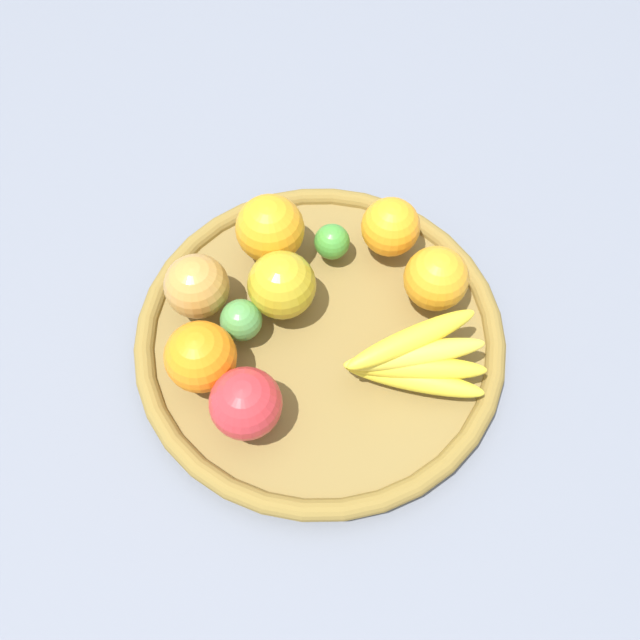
% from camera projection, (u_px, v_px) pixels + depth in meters
% --- Properties ---
extents(ground_plane, '(2.40, 2.40, 0.00)m').
position_uv_depth(ground_plane, '(320.00, 342.00, 0.77)').
color(ground_plane, slate).
rests_on(ground_plane, ground).
extents(basket, '(0.43, 0.43, 0.04)m').
position_uv_depth(basket, '(320.00, 335.00, 0.76)').
color(basket, olive).
rests_on(basket, ground_plane).
extents(lime_1, '(0.05, 0.05, 0.04)m').
position_uv_depth(lime_1, '(332.00, 242.00, 0.77)').
color(lime_1, '#439434').
rests_on(lime_1, basket).
extents(banana_bunch, '(0.15, 0.15, 0.06)m').
position_uv_depth(banana_bunch, '(414.00, 360.00, 0.69)').
color(banana_bunch, yellow).
rests_on(banana_bunch, basket).
extents(orange_3, '(0.11, 0.11, 0.08)m').
position_uv_depth(orange_3, '(201.00, 357.00, 0.68)').
color(orange_3, orange).
rests_on(orange_3, basket).
extents(orange_2, '(0.10, 0.10, 0.08)m').
position_uv_depth(orange_2, '(270.00, 229.00, 0.76)').
color(orange_2, orange).
rests_on(orange_2, basket).
extents(orange_0, '(0.10, 0.10, 0.07)m').
position_uv_depth(orange_0, '(436.00, 279.00, 0.73)').
color(orange_0, orange).
rests_on(orange_0, basket).
extents(apple_2, '(0.10, 0.10, 0.07)m').
position_uv_depth(apple_2, '(197.00, 286.00, 0.72)').
color(apple_2, '#B8853C').
rests_on(apple_2, basket).
extents(apple_1, '(0.11, 0.11, 0.08)m').
position_uv_depth(apple_1, '(246.00, 403.00, 0.66)').
color(apple_1, red).
rests_on(apple_1, basket).
extents(orange_1, '(0.09, 0.09, 0.07)m').
position_uv_depth(orange_1, '(391.00, 227.00, 0.77)').
color(orange_1, orange).
rests_on(orange_1, basket).
extents(apple_0, '(0.09, 0.09, 0.08)m').
position_uv_depth(apple_0, '(284.00, 283.00, 0.72)').
color(apple_0, gold).
rests_on(apple_0, basket).
extents(lime_0, '(0.06, 0.06, 0.05)m').
position_uv_depth(lime_0, '(241.00, 320.00, 0.72)').
color(lime_0, '#4E9045').
rests_on(lime_0, basket).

